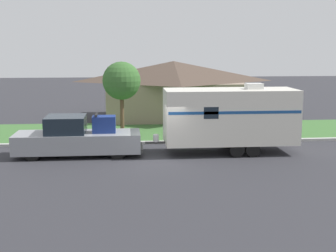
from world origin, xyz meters
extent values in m
plane|color=#2D2D33|center=(0.00, 0.00, 0.00)|extent=(120.00, 120.00, 0.00)
cube|color=#ADADA8|center=(0.00, 3.75, 0.07)|extent=(80.00, 0.30, 0.14)
cube|color=#3D6B33|center=(0.00, 7.40, 0.01)|extent=(80.00, 7.00, 0.03)
cube|color=gray|center=(2.05, 13.33, 1.35)|extent=(9.83, 6.67, 2.70)
pyramid|color=#4C3D33|center=(2.05, 13.33, 3.45)|extent=(10.62, 7.20, 1.50)
cube|color=#4C3828|center=(2.05, 10.03, 1.05)|extent=(1.00, 0.06, 2.10)
cylinder|color=black|center=(-5.93, 0.41, 0.40)|extent=(0.80, 0.28, 0.80)
cylinder|color=black|center=(-5.93, 2.11, 0.40)|extent=(0.80, 0.28, 0.80)
cylinder|color=black|center=(-1.94, 0.41, 0.40)|extent=(0.80, 0.28, 0.80)
cylinder|color=black|center=(-1.94, 2.11, 0.40)|extent=(0.80, 0.28, 0.80)
cube|color=gray|center=(-5.08, 1.26, 0.68)|extent=(3.62, 2.07, 0.92)
cube|color=#19232D|center=(-4.43, 1.26, 1.55)|extent=(1.88, 1.90, 0.82)
cube|color=gray|center=(-2.06, 1.26, 0.68)|extent=(2.41, 2.07, 0.92)
cube|color=#333333|center=(-0.80, 1.26, 0.34)|extent=(0.12, 1.86, 0.20)
cube|color=navy|center=(-2.59, 1.26, 1.54)|extent=(1.11, 0.87, 0.80)
cube|color=black|center=(-2.95, 1.26, 2.02)|extent=(0.10, 0.95, 0.08)
cylinder|color=black|center=(3.77, 0.21, 0.36)|extent=(0.71, 0.22, 0.71)
cylinder|color=black|center=(3.77, 2.31, 0.36)|extent=(0.71, 0.22, 0.71)
cylinder|color=black|center=(4.55, 0.21, 0.36)|extent=(0.71, 0.22, 0.71)
cylinder|color=black|center=(4.55, 2.31, 0.36)|extent=(0.71, 0.22, 0.71)
cube|color=silver|center=(3.64, 1.26, 1.86)|extent=(6.51, 2.38, 2.67)
cube|color=navy|center=(3.64, 0.06, 2.19)|extent=(6.38, 0.01, 0.14)
cube|color=#383838|center=(-0.11, 1.26, 0.57)|extent=(0.98, 0.12, 0.10)
cylinder|color=silver|center=(-0.06, 1.26, 0.80)|extent=(0.28, 0.28, 0.36)
cube|color=silver|center=(4.81, 1.26, 3.33)|extent=(0.80, 0.68, 0.28)
cube|color=#19232D|center=(2.46, 0.06, 2.19)|extent=(0.70, 0.01, 0.56)
cylinder|color=brown|center=(7.67, 4.86, 0.56)|extent=(0.09, 0.09, 1.13)
cube|color=silver|center=(7.67, 4.86, 1.24)|extent=(0.48, 0.20, 0.22)
cylinder|color=brown|center=(-1.75, 6.33, 1.22)|extent=(0.24, 0.24, 2.44)
sphere|color=#38662D|center=(-1.75, 6.33, 3.28)|extent=(2.25, 2.25, 2.25)
camera|label=1|loc=(-1.53, -21.35, 5.28)|focal=50.00mm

